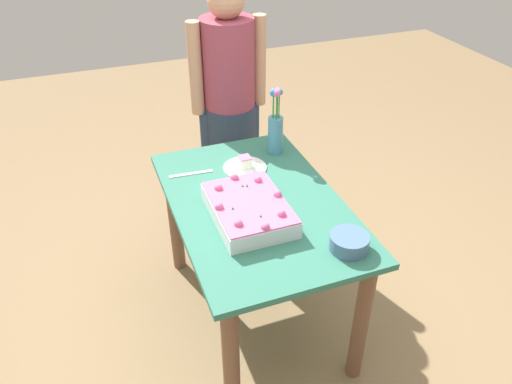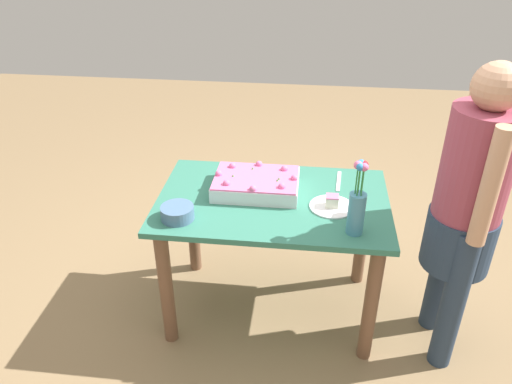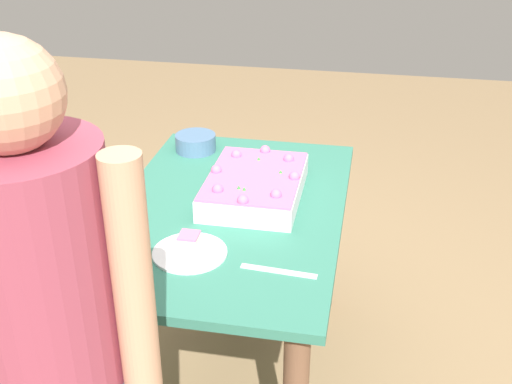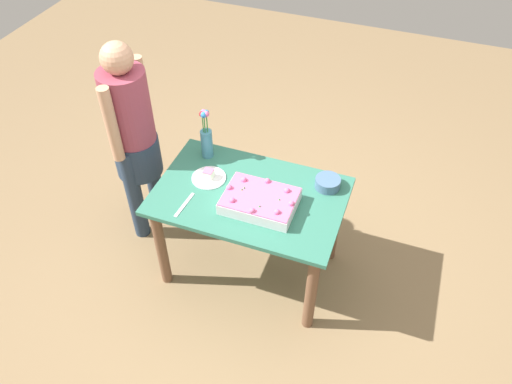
% 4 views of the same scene
% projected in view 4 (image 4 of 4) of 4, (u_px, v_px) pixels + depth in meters
% --- Properties ---
extents(ground_plane, '(8.00, 8.00, 0.00)m').
position_uv_depth(ground_plane, '(250.00, 267.00, 3.54)').
color(ground_plane, '#8B6F4D').
extents(dining_table, '(1.16, 0.74, 0.72)m').
position_uv_depth(dining_table, '(250.00, 210.00, 3.14)').
color(dining_table, '#32745E').
rests_on(dining_table, ground_plane).
extents(sheet_cake, '(0.43, 0.31, 0.10)m').
position_uv_depth(sheet_cake, '(260.00, 201.00, 2.94)').
color(sheet_cake, white).
rests_on(sheet_cake, dining_table).
extents(serving_plate_with_slice, '(0.22, 0.22, 0.07)m').
position_uv_depth(serving_plate_with_slice, '(209.00, 176.00, 3.13)').
color(serving_plate_with_slice, white).
rests_on(serving_plate_with_slice, dining_table).
extents(cake_knife, '(0.04, 0.22, 0.00)m').
position_uv_depth(cake_knife, '(184.00, 205.00, 2.97)').
color(cake_knife, silver).
rests_on(cake_knife, dining_table).
extents(flower_vase, '(0.08, 0.08, 0.36)m').
position_uv_depth(flower_vase, '(206.00, 138.00, 3.20)').
color(flower_vase, teal).
rests_on(flower_vase, dining_table).
extents(fruit_bowl, '(0.16, 0.16, 0.06)m').
position_uv_depth(fruit_bowl, '(328.00, 183.00, 3.06)').
color(fruit_bowl, slate).
rests_on(fruit_bowl, dining_table).
extents(person_standing, '(0.31, 0.45, 1.49)m').
position_uv_depth(person_standing, '(133.00, 132.00, 3.27)').
color(person_standing, '#27384F').
rests_on(person_standing, ground_plane).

